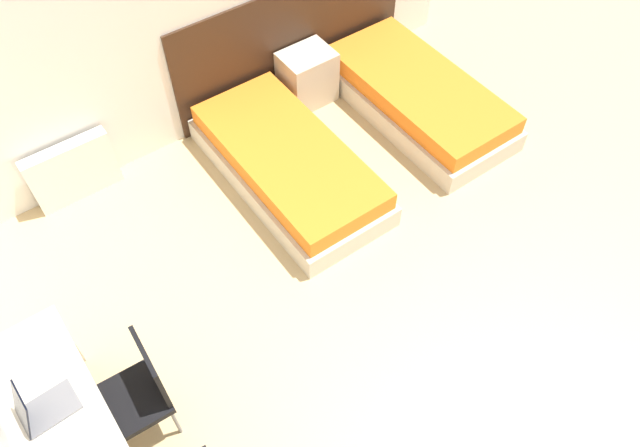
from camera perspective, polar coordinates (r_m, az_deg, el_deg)
wall_back at (r=5.41m, az=-13.00°, el=18.95°), size 5.78×0.05×2.70m
headboard_panel at (r=6.23m, az=-2.48°, el=16.44°), size 2.55×0.03×1.14m
bed_near_window at (r=5.53m, az=-2.87°, el=5.41°), size 0.94×1.97×0.40m
bed_near_door at (r=6.23m, az=8.95°, el=11.33°), size 0.94×1.97×0.40m
nightstand at (r=6.26m, az=-1.18°, el=13.25°), size 0.50×0.39×0.55m
radiator at (r=5.74m, az=-21.65°, el=4.46°), size 0.74×0.12×0.58m
chair_near_laptop at (r=4.23m, az=-16.23°, el=-14.43°), size 0.45×0.45×0.91m
laptop at (r=4.01m, az=-24.23°, el=-15.23°), size 0.33×0.23×0.32m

